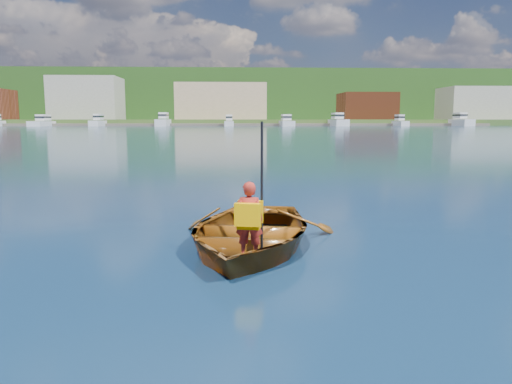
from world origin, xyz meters
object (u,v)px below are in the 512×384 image
at_px(rowboat, 249,232).
at_px(dock, 233,125).
at_px(child_paddler, 249,218).
at_px(marina_yachts, 231,122).

distance_m(rowboat, dock, 147.92).
height_order(rowboat, child_paddler, child_paddler).
relative_size(dock, marina_yachts, 1.12).
xyz_separation_m(child_paddler, dock, (-0.46, 148.84, -0.23)).
xyz_separation_m(child_paddler, marina_yachts, (-1.27, 144.16, 0.73)).
bearing_deg(dock, rowboat, -89.82).
bearing_deg(marina_yachts, dock, 80.16).
distance_m(dock, marina_yachts, 4.84).
bearing_deg(child_paddler, dock, 90.18).
bearing_deg(child_paddler, marina_yachts, 90.50).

